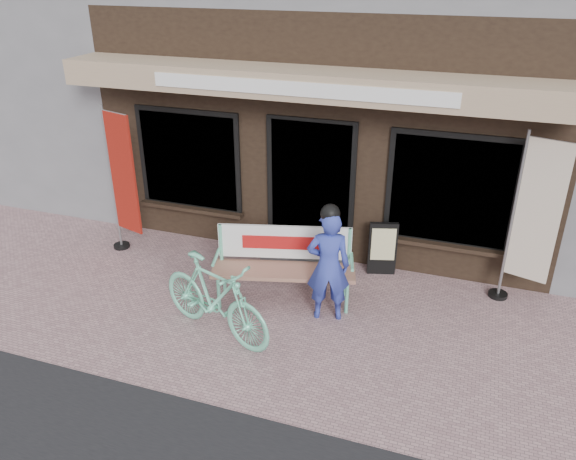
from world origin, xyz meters
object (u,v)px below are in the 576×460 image
at_px(person, 328,264).
at_px(nobori_cream, 532,221).
at_px(nobori_red, 122,181).
at_px(menu_stand, 383,248).
at_px(bicycle, 215,298).
at_px(bench, 284,259).

height_order(person, nobori_cream, nobori_cream).
xyz_separation_m(nobori_red, menu_stand, (3.90, 0.61, -0.78)).
height_order(bicycle, nobori_cream, nobori_cream).
relative_size(person, menu_stand, 1.94).
height_order(bench, nobori_red, nobori_red).
bearing_deg(nobori_cream, menu_stand, -167.90).
bearing_deg(bench, person, -34.93).
distance_m(person, nobori_red, 3.54).
relative_size(nobori_red, nobori_cream, 0.98).
distance_m(bench, person, 0.74).
xyz_separation_m(bench, nobori_cream, (3.02, 0.92, 0.62)).
distance_m(person, menu_stand, 1.46).
xyz_separation_m(person, nobori_cream, (2.34, 1.16, 0.44)).
bearing_deg(bench, nobori_cream, 1.96).
distance_m(bench, bicycle, 1.18).
distance_m(nobori_red, menu_stand, 4.02).
relative_size(bench, nobori_red, 0.84).
xyz_separation_m(bench, person, (0.68, -0.25, 0.18)).
xyz_separation_m(nobori_red, nobori_cream, (5.78, 0.43, 0.02)).
relative_size(nobori_cream, menu_stand, 2.89).
bearing_deg(bicycle, nobori_red, 75.51).
relative_size(bench, person, 1.23).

